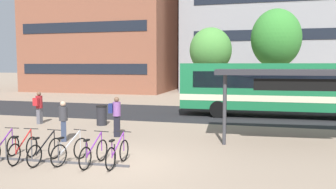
{
  "coord_description": "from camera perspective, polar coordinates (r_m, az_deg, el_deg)",
  "views": [
    {
      "loc": [
        4.13,
        -9.87,
        3.14
      ],
      "look_at": [
        0.26,
        4.98,
        1.78
      ],
      "focal_mm": 36.58,
      "sensor_mm": 36.0,
      "label": 1
    }
  ],
  "objects": [
    {
      "name": "parked_bicycle_red_1",
      "position": [
        12.16,
        -22.96,
        -8.46
      ],
      "size": [
        0.52,
        1.72,
        0.99
      ],
      "rotation": [
        0.0,
        0.0,
        1.68
      ],
      "color": "black",
      "rests_on": "ground"
    },
    {
      "name": "parked_bicycle_purple_0",
      "position": [
        12.57,
        -25.71,
        -8.12
      ],
      "size": [
        0.52,
        1.72,
        0.99
      ],
      "rotation": [
        0.0,
        0.0,
        1.67
      ],
      "color": "black",
      "rests_on": "ground"
    },
    {
      "name": "bike_rack",
      "position": [
        11.66,
        -17.77,
        -10.35
      ],
      "size": [
        4.73,
        0.32,
        0.7
      ],
      "rotation": [
        0.0,
        0.0,
        0.05
      ],
      "color": "#47474C",
      "rests_on": "ground"
    },
    {
      "name": "bus_lane_asphalt",
      "position": [
        21.97,
        3.63,
        -3.17
      ],
      "size": [
        80.0,
        7.2,
        0.01
      ],
      "primitive_type": "cube",
      "color": "#232326",
      "rests_on": "ground"
    },
    {
      "name": "street_tree_0",
      "position": [
        28.79,
        17.55,
        8.87
      ],
      "size": [
        3.91,
        3.91,
        7.52
      ],
      "color": "brown",
      "rests_on": "ground"
    },
    {
      "name": "commuter_navy_pack_2",
      "position": [
        14.98,
        -8.66,
        -3.19
      ],
      "size": [
        0.59,
        0.44,
        1.74
      ],
      "rotation": [
        0.0,
        0.0,
        0.28
      ],
      "color": "black",
      "rests_on": "ground"
    },
    {
      "name": "city_bus",
      "position": [
        21.45,
        18.77,
        1.13
      ],
      "size": [
        12.09,
        2.9,
        3.2
      ],
      "rotation": [
        0.0,
        0.0,
        0.03
      ],
      "color": "#196B3D",
      "rests_on": "ground"
    },
    {
      "name": "parked_bicycle_silver_3",
      "position": [
        11.5,
        -15.99,
        -9.02
      ],
      "size": [
        0.54,
        1.7,
        0.99
      ],
      "rotation": [
        0.0,
        0.0,
        1.38
      ],
      "color": "black",
      "rests_on": "ground"
    },
    {
      "name": "transit_shelter",
      "position": [
        14.63,
        21.26,
        3.15
      ],
      "size": [
        6.94,
        3.33,
        2.93
      ],
      "rotation": [
        0.0,
        0.0,
        0.08
      ],
      "color": "#38383D",
      "rests_on": "ground"
    },
    {
      "name": "trash_bin",
      "position": [
        18.01,
        -11.01,
        -3.41
      ],
      "size": [
        0.55,
        0.55,
        1.03
      ],
      "color": "#232328",
      "rests_on": "ground"
    },
    {
      "name": "parked_bicycle_black_2",
      "position": [
        11.71,
        -19.8,
        -8.86
      ],
      "size": [
        0.52,
        1.72,
        0.99
      ],
      "rotation": [
        0.0,
        0.0,
        1.52
      ],
      "color": "black",
      "rests_on": "ground"
    },
    {
      "name": "street_tree_1",
      "position": [
        27.6,
        7.12,
        7.31
      ],
      "size": [
        3.34,
        3.34,
        6.05
      ],
      "color": "brown",
      "rests_on": "ground"
    },
    {
      "name": "parked_bicycle_purple_4",
      "position": [
        11.03,
        -12.24,
        -9.54
      ],
      "size": [
        0.52,
        1.72,
        0.99
      ],
      "rotation": [
        0.0,
        0.0,
        1.51
      ],
      "color": "black",
      "rests_on": "ground"
    },
    {
      "name": "ground",
      "position": [
        11.15,
        -7.93,
        -11.36
      ],
      "size": [
        200.0,
        200.0,
        0.0
      ],
      "primitive_type": "plane",
      "color": "gray"
    },
    {
      "name": "commuter_red_pack_1",
      "position": [
        19.23,
        -20.73,
        -1.72
      ],
      "size": [
        0.35,
        0.53,
        1.71
      ],
      "rotation": [
        0.0,
        0.0,
        1.55
      ],
      "color": "#565660",
      "rests_on": "ground"
    },
    {
      "name": "commuter_black_pack_0",
      "position": [
        14.6,
        -17.04,
        -3.78
      ],
      "size": [
        0.53,
        0.61,
        1.66
      ],
      "rotation": [
        0.0,
        0.0,
        5.23
      ],
      "color": "#2D3851",
      "rests_on": "ground"
    },
    {
      "name": "parked_bicycle_purple_5",
      "position": [
        10.86,
        -8.39,
        -9.71
      ],
      "size": [
        0.52,
        1.72,
        0.99
      ],
      "rotation": [
        0.0,
        0.0,
        1.56
      ],
      "color": "black",
      "rests_on": "ground"
    },
    {
      "name": "building_left_wing",
      "position": [
        44.25,
        -9.93,
        12.36
      ],
      "size": [
        16.49,
        13.44,
        17.65
      ],
      "color": "brown",
      "rests_on": "ground"
    }
  ]
}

